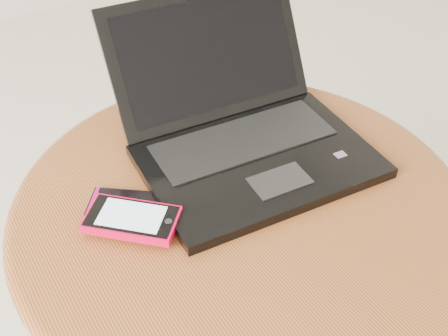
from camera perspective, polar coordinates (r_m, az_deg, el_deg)
table at (r=0.90m, az=1.58°, el=-8.17°), size 0.67×0.67×0.53m
laptop at (r=0.88m, az=1.95°, el=3.98°), size 0.37×0.37×0.20m
phone_black at (r=0.81m, az=-9.89°, el=-3.74°), size 0.12×0.11×0.01m
phone_pink at (r=0.77m, az=-9.35°, el=-5.16°), size 0.14×0.13×0.02m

